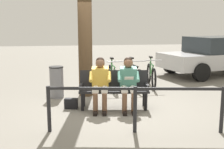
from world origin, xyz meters
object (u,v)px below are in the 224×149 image
(bench, at_px, (114,86))
(tree_trunk, at_px, (85,21))
(handbag, at_px, (71,103))
(litter_bin, at_px, (57,82))
(bicycle_orange, at_px, (151,75))
(parked_car, at_px, (216,55))
(bicycle_silver, at_px, (113,77))
(person_companion, at_px, (100,81))
(bicycle_blue, at_px, (133,76))
(person_reading, at_px, (128,81))

(bench, relative_size, tree_trunk, 0.41)
(handbag, xyz_separation_m, litter_bin, (0.36, -1.09, 0.30))
(tree_trunk, distance_m, bicycle_orange, 2.81)
(parked_car, bearing_deg, bicycle_orange, 14.88)
(handbag, height_order, tree_trunk, tree_trunk)
(bicycle_silver, bearing_deg, bench, -8.69)
(litter_bin, height_order, bicycle_orange, bicycle_orange)
(person_companion, relative_size, litter_bin, 1.43)
(bicycle_orange, bearing_deg, bicycle_blue, -68.72)
(bench, distance_m, bicycle_blue, 2.16)
(bicycle_orange, xyz_separation_m, bicycle_blue, (0.62, 0.14, 0.00))
(person_reading, distance_m, handbag, 1.43)
(bicycle_orange, relative_size, bicycle_silver, 0.99)
(handbag, distance_m, bicycle_orange, 3.26)
(bicycle_blue, bearing_deg, bicycle_silver, -100.51)
(tree_trunk, bearing_deg, litter_bin, 8.12)
(person_reading, xyz_separation_m, tree_trunk, (0.87, -1.47, 1.35))
(person_companion, bearing_deg, bench, -152.68)
(handbag, xyz_separation_m, tree_trunk, (-0.43, -1.20, 1.90))
(bench, bearing_deg, person_companion, 27.32)
(bench, xyz_separation_m, litter_bin, (1.36, -1.15, -0.09))
(person_reading, relative_size, person_companion, 1.00)
(handbag, height_order, bicycle_orange, bicycle_orange)
(litter_bin, xyz_separation_m, parked_car, (-6.00, -2.60, 0.35))
(bench, distance_m, person_companion, 0.39)
(person_reading, xyz_separation_m, litter_bin, (1.65, -1.36, -0.24))
(person_reading, relative_size, handbag, 4.00)
(litter_bin, bearing_deg, bicycle_blue, -160.74)
(litter_bin, distance_m, bicycle_blue, 2.42)
(person_companion, distance_m, bicycle_orange, 2.92)
(handbag, distance_m, bicycle_blue, 2.71)
(bicycle_silver, bearing_deg, tree_trunk, -50.89)
(bicycle_silver, bearing_deg, parked_car, 112.03)
(handbag, xyz_separation_m, bicycle_blue, (-1.93, -1.89, 0.24))
(person_reading, bearing_deg, bicycle_orange, -110.16)
(person_reading, distance_m, litter_bin, 2.16)
(bicycle_blue, bearing_deg, person_reading, -24.62)
(person_reading, xyz_separation_m, person_companion, (0.63, -0.09, -0.00))
(person_reading, height_order, person_companion, same)
(handbag, distance_m, parked_car, 6.78)
(person_reading, height_order, bicycle_orange, person_reading)
(handbag, height_order, bicycle_silver, bicycle_silver)
(tree_trunk, xyz_separation_m, parked_car, (-5.22, -2.49, -1.24))
(person_companion, distance_m, bicycle_blue, 2.44)
(bicycle_blue, distance_m, bicycle_silver, 0.63)
(handbag, relative_size, tree_trunk, 0.07)
(handbag, relative_size, bicycle_orange, 0.18)
(bicycle_blue, height_order, bicycle_silver, same)
(tree_trunk, height_order, litter_bin, tree_trunk)
(bicycle_blue, relative_size, bicycle_silver, 0.99)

